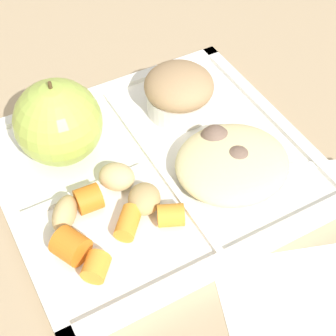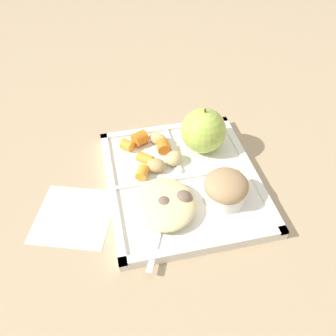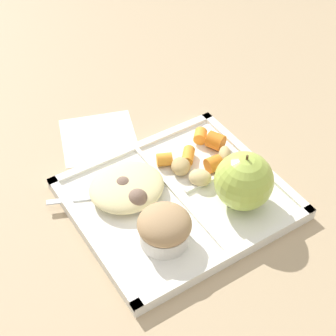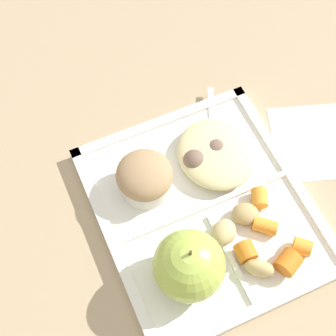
{
  "view_description": "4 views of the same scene",
  "coord_description": "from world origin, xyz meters",
  "px_view_note": "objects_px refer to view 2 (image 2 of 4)",
  "views": [
    {
      "loc": [
        -0.16,
        -0.32,
        0.41
      ],
      "look_at": [
        0.0,
        -0.02,
        0.03
      ],
      "focal_mm": 55.48,
      "sensor_mm": 36.0,
      "label": 1
    },
    {
      "loc": [
        0.44,
        -0.12,
        0.5
      ],
      "look_at": [
        -0.01,
        -0.03,
        0.04
      ],
      "focal_mm": 38.59,
      "sensor_mm": 36.0,
      "label": 2
    },
    {
      "loc": [
        0.31,
        0.46,
        0.62
      ],
      "look_at": [
        -0.0,
        -0.03,
        0.05
      ],
      "focal_mm": 57.62,
      "sensor_mm": 36.0,
      "label": 3
    },
    {
      "loc": [
        -0.23,
        0.15,
        0.65
      ],
      "look_at": [
        0.06,
        0.03,
        0.04
      ],
      "focal_mm": 54.65,
      "sensor_mm": 36.0,
      "label": 4
    }
  ],
  "objects_px": {
    "plastic_fork": "(160,229)",
    "green_apple": "(203,131)",
    "bran_muffin": "(226,188)",
    "lunch_tray": "(182,181)"
  },
  "relations": [
    {
      "from": "lunch_tray",
      "to": "bran_muffin",
      "type": "distance_m",
      "value": 0.09
    },
    {
      "from": "bran_muffin",
      "to": "plastic_fork",
      "type": "relative_size",
      "value": 0.56
    },
    {
      "from": "green_apple",
      "to": "plastic_fork",
      "type": "distance_m",
      "value": 0.22
    },
    {
      "from": "bran_muffin",
      "to": "green_apple",
      "type": "bearing_deg",
      "value": 180.0
    },
    {
      "from": "bran_muffin",
      "to": "plastic_fork",
      "type": "height_order",
      "value": "bran_muffin"
    },
    {
      "from": "lunch_tray",
      "to": "green_apple",
      "type": "relative_size",
      "value": 3.28
    },
    {
      "from": "green_apple",
      "to": "lunch_tray",
      "type": "bearing_deg",
      "value": -38.44
    },
    {
      "from": "lunch_tray",
      "to": "green_apple",
      "type": "bearing_deg",
      "value": 141.56
    },
    {
      "from": "lunch_tray",
      "to": "bran_muffin",
      "type": "xyz_separation_m",
      "value": [
        0.06,
        0.06,
        0.03
      ]
    },
    {
      "from": "plastic_fork",
      "to": "green_apple",
      "type": "bearing_deg",
      "value": 145.06
    }
  ]
}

